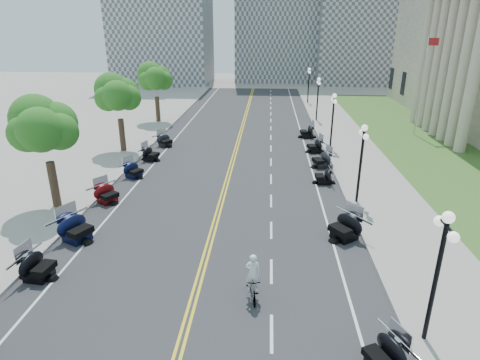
{
  "coord_description": "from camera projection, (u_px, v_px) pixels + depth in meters",
  "views": [
    {
      "loc": [
        2.88,
        -19.75,
        10.47
      ],
      "look_at": [
        1.3,
        2.41,
        2.0
      ],
      "focal_mm": 30.0,
      "sensor_mm": 36.0,
      "label": 1
    }
  ],
  "objects": [
    {
      "name": "ground",
      "position": [
        214.0,
        228.0,
        22.33
      ],
      "size": [
        160.0,
        160.0,
        0.0
      ],
      "primitive_type": "plane",
      "color": "gray"
    },
    {
      "name": "road",
      "position": [
        230.0,
        169.0,
        31.64
      ],
      "size": [
        16.0,
        90.0,
        0.01
      ],
      "primitive_type": "cube",
      "color": "#333335",
      "rests_on": "ground"
    },
    {
      "name": "centerline_yellow_a",
      "position": [
        229.0,
        169.0,
        31.65
      ],
      "size": [
        0.12,
        90.0,
        0.0
      ],
      "primitive_type": "cube",
      "color": "yellow",
      "rests_on": "road"
    },
    {
      "name": "centerline_yellow_b",
      "position": [
        232.0,
        169.0,
        31.63
      ],
      "size": [
        0.12,
        90.0,
        0.0
      ],
      "primitive_type": "cube",
      "color": "yellow",
      "rests_on": "road"
    },
    {
      "name": "edge_line_north",
      "position": [
        312.0,
        171.0,
        31.22
      ],
      "size": [
        0.12,
        90.0,
        0.0
      ],
      "primitive_type": "cube",
      "color": "white",
      "rests_on": "road"
    },
    {
      "name": "edge_line_south",
      "position": [
        151.0,
        167.0,
        32.07
      ],
      "size": [
        0.12,
        90.0,
        0.0
      ],
      "primitive_type": "cube",
      "color": "white",
      "rests_on": "road"
    },
    {
      "name": "lane_dash_4",
      "position": [
        272.0,
        333.0,
        14.65
      ],
      "size": [
        0.12,
        2.0,
        0.0
      ],
      "primitive_type": "cube",
      "color": "white",
      "rests_on": "road"
    },
    {
      "name": "lane_dash_5",
      "position": [
        271.0,
        271.0,
        18.38
      ],
      "size": [
        0.12,
        2.0,
        0.0
      ],
      "primitive_type": "cube",
      "color": "white",
      "rests_on": "road"
    },
    {
      "name": "lane_dash_6",
      "position": [
        271.0,
        230.0,
        22.11
      ],
      "size": [
        0.12,
        2.0,
        0.0
      ],
      "primitive_type": "cube",
      "color": "white",
      "rests_on": "road"
    },
    {
      "name": "lane_dash_7",
      "position": [
        271.0,
        201.0,
        25.84
      ],
      "size": [
        0.12,
        2.0,
        0.0
      ],
      "primitive_type": "cube",
      "color": "white",
      "rests_on": "road"
    },
    {
      "name": "lane_dash_8",
      "position": [
        271.0,
        179.0,
        29.57
      ],
      "size": [
        0.12,
        2.0,
        0.0
      ],
      "primitive_type": "cube",
      "color": "white",
      "rests_on": "road"
    },
    {
      "name": "lane_dash_9",
      "position": [
        271.0,
        162.0,
        33.29
      ],
      "size": [
        0.12,
        2.0,
        0.0
      ],
      "primitive_type": "cube",
      "color": "white",
      "rests_on": "road"
    },
    {
      "name": "lane_dash_10",
      "position": [
        271.0,
        148.0,
        37.02
      ],
      "size": [
        0.12,
        2.0,
        0.0
      ],
      "primitive_type": "cube",
      "color": "white",
      "rests_on": "road"
    },
    {
      "name": "lane_dash_11",
      "position": [
        271.0,
        137.0,
        40.75
      ],
      "size": [
        0.12,
        2.0,
        0.0
      ],
      "primitive_type": "cube",
      "color": "white",
      "rests_on": "road"
    },
    {
      "name": "lane_dash_12",
      "position": [
        271.0,
        128.0,
        44.48
      ],
      "size": [
        0.12,
        2.0,
        0.0
      ],
      "primitive_type": "cube",
      "color": "white",
      "rests_on": "road"
    },
    {
      "name": "lane_dash_13",
      "position": [
        271.0,
        120.0,
        48.21
      ],
      "size": [
        0.12,
        2.0,
        0.0
      ],
      "primitive_type": "cube",
      "color": "white",
      "rests_on": "road"
    },
    {
      "name": "lane_dash_14",
      "position": [
        271.0,
        114.0,
        51.94
      ],
      "size": [
        0.12,
        2.0,
        0.0
      ],
      "primitive_type": "cube",
      "color": "white",
      "rests_on": "road"
    },
    {
      "name": "lane_dash_15",
      "position": [
        271.0,
        108.0,
        55.66
      ],
      "size": [
        0.12,
        2.0,
        0.0
      ],
      "primitive_type": "cube",
      "color": "white",
      "rests_on": "road"
    },
    {
      "name": "lane_dash_16",
      "position": [
        271.0,
        103.0,
        59.39
      ],
      "size": [
        0.12,
        2.0,
        0.0
      ],
      "primitive_type": "cube",
      "color": "white",
      "rests_on": "road"
    },
    {
      "name": "lane_dash_17",
      "position": [
        271.0,
        98.0,
        63.12
      ],
      "size": [
        0.12,
        2.0,
        0.0
      ],
      "primitive_type": "cube",
      "color": "white",
      "rests_on": "road"
    },
    {
      "name": "lane_dash_18",
      "position": [
        271.0,
        94.0,
        66.85
      ],
      "size": [
        0.12,
        2.0,
        0.0
      ],
      "primitive_type": "cube",
      "color": "white",
      "rests_on": "road"
    },
    {
      "name": "lane_dash_19",
      "position": [
        271.0,
        91.0,
        70.58
      ],
      "size": [
        0.12,
        2.0,
        0.0
      ],
      "primitive_type": "cube",
      "color": "white",
      "rests_on": "road"
    },
    {
      "name": "sidewalk_north",
      "position": [
        366.0,
        171.0,
        30.92
      ],
      "size": [
        5.0,
        90.0,
        0.15
      ],
      "primitive_type": "cube",
      "color": "#9E9991",
      "rests_on": "ground"
    },
    {
      "name": "sidewalk_south",
      "position": [
        101.0,
        165.0,
        32.32
      ],
      "size": [
        5.0,
        90.0,
        0.15
      ],
      "primitive_type": "cube",
      "color": "#9E9991",
      "rests_on": "ground"
    },
    {
      "name": "lawn",
      "position": [
        422.0,
        145.0,
        37.92
      ],
      "size": [
        9.0,
        60.0,
        0.1
      ],
      "primitive_type": "cube",
      "color": "#356023",
      "rests_on": "ground"
    },
    {
      "name": "distant_block_a",
      "position": [
        162.0,
        13.0,
        76.68
      ],
      "size": [
        18.0,
        14.0,
        26.0
      ],
      "primitive_type": "cube",
      "color": "gray",
      "rests_on": "ground"
    },
    {
      "name": "distant_block_b",
      "position": [
        277.0,
        3.0,
        80.1
      ],
      "size": [
        16.0,
        12.0,
        30.0
      ],
      "primitive_type": "cube",
      "color": "gray",
      "rests_on": "ground"
    },
    {
      "name": "distant_block_c",
      "position": [
        369.0,
        25.0,
        77.53
      ],
      "size": [
        20.0,
        14.0,
        22.0
      ],
      "primitive_type": "cube",
      "color": "gray",
      "rests_on": "ground"
    },
    {
      "name": "street_lamp_1",
      "position": [
        436.0,
        279.0,
        13.37
      ],
      "size": [
        0.5,
        1.2,
        4.9
      ],
      "primitive_type": null,
      "color": "black",
      "rests_on": "sidewalk_north"
    },
    {
      "name": "street_lamp_2",
      "position": [
        360.0,
        165.0,
        24.56
      ],
      "size": [
        0.5,
        1.2,
        4.9
      ],
      "primitive_type": null,
      "color": "black",
      "rests_on": "sidewalk_north"
    },
    {
      "name": "street_lamp_3",
      "position": [
        332.0,
        122.0,
        35.74
      ],
      "size": [
        0.5,
        1.2,
        4.9
      ],
      "primitive_type": null,
      "color": "black",
      "rests_on": "sidewalk_north"
    },
    {
      "name": "street_lamp_4",
      "position": [
        318.0,
        99.0,
        46.93
      ],
      "size": [
        0.5,
        1.2,
        4.9
      ],
      "primitive_type": null,
      "color": "black",
      "rests_on": "sidewalk_north"
    },
    {
      "name": "street_lamp_5",
      "position": [
        308.0,
        85.0,
        58.11
      ],
      "size": [
        0.5,
        1.2,
        4.9
      ],
      "primitive_type": null,
      "color": "black",
      "rests_on": "sidewalk_north"
    },
    {
      "name": "flagpole",
      "position": [
        421.0,
        86.0,
        39.86
      ],
      "size": [
        1.1,
        0.2,
        10.0
      ],
      "primitive_type": null,
      "color": "silver",
      "rests_on": "ground"
    },
    {
      "name": "tree_2",
      "position": [
        45.0,
        133.0,
        23.16
      ],
      "size": [
        4.8,
        4.8,
        9.2
      ],
      "primitive_type": null,
      "color": "#235619",
      "rests_on": "sidewalk_south"
    },
    {
      "name": "tree_3",
      "position": [
        118.0,
        99.0,
        34.35
      ],
      "size": [
        4.8,
        4.8,
        9.2
      ],
      "primitive_type": null,
      "color": "#235619",
      "rests_on": "sidewalk_south"
    },
    {
      "name": "tree_4",
      "position": [
        156.0,
        81.0,
        45.53
      ],
      "size": [
        4.8,
        4.8,
        9.2
      ],
      "primitive_type": null,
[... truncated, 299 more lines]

